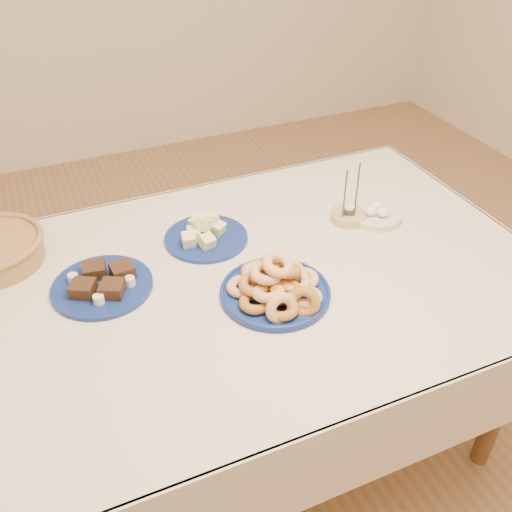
# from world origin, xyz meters

# --- Properties ---
(ground) EXTENTS (5.00, 5.00, 0.00)m
(ground) POSITION_xyz_m (0.00, 0.00, 0.00)
(ground) COLOR #966B47
(ground) RESTS_ON ground
(dining_table) EXTENTS (1.71, 1.11, 0.75)m
(dining_table) POSITION_xyz_m (0.00, 0.00, 0.64)
(dining_table) COLOR brown
(dining_table) RESTS_ON ground
(donut_platter) EXTENTS (0.34, 0.34, 0.14)m
(donut_platter) POSITION_xyz_m (0.03, -0.12, 0.78)
(donut_platter) COLOR navy
(donut_platter) RESTS_ON dining_table
(melon_plate) EXTENTS (0.33, 0.33, 0.09)m
(melon_plate) POSITION_xyz_m (-0.06, 0.22, 0.77)
(melon_plate) COLOR navy
(melon_plate) RESTS_ON dining_table
(brownie_plate) EXTENTS (0.34, 0.34, 0.05)m
(brownie_plate) POSITION_xyz_m (-0.39, 0.11, 0.77)
(brownie_plate) COLOR navy
(brownie_plate) RESTS_ON dining_table
(candle_holder) EXTENTS (0.15, 0.15, 0.19)m
(candle_holder) POSITION_xyz_m (0.41, 0.14, 0.77)
(candle_holder) COLOR tan
(candle_holder) RESTS_ON dining_table
(egg_bowl) EXTENTS (0.22, 0.22, 0.05)m
(egg_bowl) POSITION_xyz_m (0.49, 0.10, 0.77)
(egg_bowl) COLOR beige
(egg_bowl) RESTS_ON dining_table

